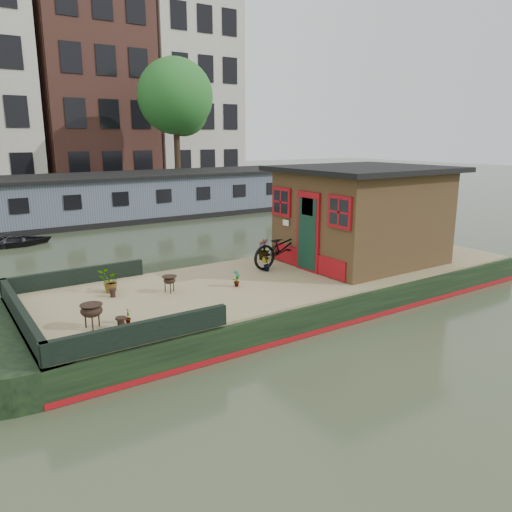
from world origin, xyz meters
TOP-DOWN VIEW (x-y plane):
  - ground at (0.00, 0.00)m, footprint 120.00×120.00m
  - houseboat_hull at (-1.33, 0.00)m, footprint 14.01×4.02m
  - houseboat_deck at (0.00, 0.00)m, footprint 11.80×3.80m
  - bow_bulwark at (-5.07, 0.00)m, footprint 3.00×4.00m
  - cabin at (2.19, 0.00)m, footprint 4.00×3.50m
  - bicycle at (0.20, 0.68)m, footprint 1.89×0.81m
  - potted_plant_a at (-1.68, -0.17)m, footprint 0.24×0.22m
  - potted_plant_b at (-0.42, 0.52)m, footprint 0.24×0.25m
  - potted_plant_c at (-4.07, 0.94)m, footprint 0.47×0.43m
  - potted_plant_d at (0.20, 1.53)m, footprint 0.32×0.32m
  - potted_plant_e at (-4.38, -0.98)m, footprint 0.15×0.19m
  - brazier_front at (-4.95, -0.86)m, footprint 0.42×0.42m
  - brazier_rear at (-3.04, 0.26)m, footprint 0.38×0.38m
  - bollard_port at (-4.12, 0.61)m, footprint 0.16×0.16m
  - bollard_stbd at (-4.56, -1.17)m, footprint 0.18×0.18m
  - dinghy at (-4.66, 10.40)m, footprint 3.04×2.34m
  - far_houseboat at (0.00, 14.00)m, footprint 20.40×4.40m
  - quay at (0.00, 20.50)m, footprint 60.00×6.00m
  - townhouse_row at (0.15, 27.50)m, footprint 27.25×8.00m
  - tree_right at (6.14, 19.07)m, footprint 4.40×4.40m

SIDE VIEW (x-z plane):
  - ground at x=0.00m, z-range 0.00..0.00m
  - houseboat_hull at x=-1.33m, z-range -0.03..0.57m
  - dinghy at x=-4.66m, z-range 0.00..0.59m
  - quay at x=0.00m, z-range 0.00..0.90m
  - houseboat_deck at x=0.00m, z-range 0.60..0.65m
  - bollard_port at x=-4.12m, z-range 0.65..0.83m
  - bollard_stbd at x=-4.56m, z-range 0.65..0.86m
  - potted_plant_e at x=-4.38m, z-range 0.65..0.97m
  - brazier_rear at x=-3.04m, z-range 0.65..1.00m
  - bow_bulwark at x=-5.07m, z-range 0.65..1.00m
  - potted_plant_b at x=-0.42m, z-range 0.65..1.00m
  - potted_plant_a at x=-1.68m, z-range 0.65..1.03m
  - brazier_front at x=-4.95m, z-range 0.65..1.07m
  - potted_plant_c at x=-4.07m, z-range 0.65..1.12m
  - potted_plant_d at x=0.20m, z-range 0.65..1.19m
  - far_houseboat at x=0.00m, z-range -0.09..2.02m
  - bicycle at x=0.20m, z-range 0.65..1.62m
  - cabin at x=2.19m, z-range 0.67..3.09m
  - tree_right at x=6.14m, z-range 2.19..9.59m
  - townhouse_row at x=0.15m, z-range -0.35..16.15m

